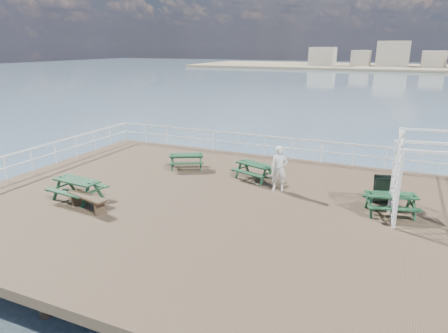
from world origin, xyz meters
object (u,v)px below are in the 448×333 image
picnic_table_a (186,158)px  picnic_table_d (77,185)px  picnic_table_b (255,168)px  picnic_table_c (391,200)px  trellis_arbor (435,184)px  flat_bench_near (87,199)px  person (279,169)px

picnic_table_a → picnic_table_d: bearing=-137.2°
picnic_table_b → picnic_table_c: bearing=2.7°
picnic_table_a → trellis_arbor: 10.44m
picnic_table_a → picnic_table_b: (3.47, -0.21, 0.02)m
picnic_table_b → picnic_table_d: bearing=-118.0°
picnic_table_d → trellis_arbor: (11.96, 2.92, 0.82)m
trellis_arbor → flat_bench_near: bearing=-170.8°
picnic_table_c → picnic_table_a: bearing=152.5°
flat_bench_near → trellis_arbor: 11.55m
picnic_table_a → picnic_table_b: size_ratio=1.01×
trellis_arbor → person: size_ratio=1.73×
picnic_table_c → picnic_table_b: bearing=147.6°
picnic_table_b → picnic_table_c: 5.72m
picnic_table_a → person: bearing=-41.0°
picnic_table_d → person: person is taller
picnic_table_b → person: (1.33, -0.90, 0.39)m
picnic_table_d → flat_bench_near: picnic_table_d is taller
flat_bench_near → picnic_table_b: bearing=65.3°
picnic_table_b → trellis_arbor: bearing=2.5°
flat_bench_near → person: 7.26m
trellis_arbor → person: 5.50m
picnic_table_c → person: size_ratio=1.10×
picnic_table_a → person: 4.94m
picnic_table_c → flat_bench_near: 10.50m
flat_bench_near → picnic_table_d: bearing=162.3°
picnic_table_c → picnic_table_d: size_ratio=1.01×
flat_bench_near → picnic_table_a: bearing=95.2°
picnic_table_d → flat_bench_near: 1.17m
picnic_table_a → picnic_table_c: picnic_table_c is taller
flat_bench_near → trellis_arbor: size_ratio=0.59×
person → trellis_arbor: bearing=-20.7°
picnic_table_a → person: person is taller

